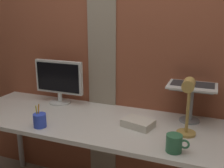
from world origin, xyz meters
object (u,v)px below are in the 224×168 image
object	(u,v)px
desk_lamp	(188,101)
pen_cup	(40,120)
laptop	(194,77)
monitor	(59,79)
coffee_mug	(174,143)

from	to	relation	value
desk_lamp	pen_cup	world-z (taller)	desk_lamp
laptop	pen_cup	world-z (taller)	laptop
monitor	laptop	xyz separation A→B (m)	(1.06, 0.07, 0.10)
laptop	pen_cup	bearing A→B (deg)	-150.33
monitor	pen_cup	bearing A→B (deg)	-73.89
desk_lamp	monitor	bearing A→B (deg)	165.54
desk_lamp	pen_cup	bearing A→B (deg)	-168.50
monitor	coffee_mug	distance (m)	1.13
laptop	coffee_mug	bearing A→B (deg)	-94.04
coffee_mug	pen_cup	bearing A→B (deg)	179.99
monitor	coffee_mug	bearing A→B (deg)	-24.33
laptop	desk_lamp	bearing A→B (deg)	-89.84
pen_cup	coffee_mug	distance (m)	0.89
laptop	coffee_mug	xyz separation A→B (m)	(-0.04, -0.53, -0.26)
monitor	desk_lamp	bearing A→B (deg)	-14.46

